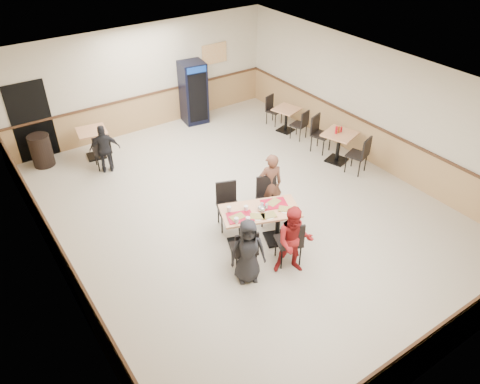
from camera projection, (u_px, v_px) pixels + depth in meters
ground at (243, 210)px, 10.58m from camera, size 10.00×10.00×0.00m
room_shell at (243, 125)px, 12.81m from camera, size 10.00×10.00×10.00m
main_table at (260, 221)px, 9.35m from camera, size 1.71×1.26×0.82m
main_chairs at (257, 223)px, 9.36m from camera, size 1.91×2.17×1.04m
diner_woman_left at (248, 251)px, 8.44m from camera, size 0.76×0.65×1.33m
diner_woman_right at (294, 241)px, 8.58m from camera, size 0.89×0.84×1.45m
diner_man_opposite at (270, 185)px, 10.09m from camera, size 0.63×0.51×1.49m
lone_diner at (105, 149)px, 11.60m from camera, size 0.81×0.53×1.28m
tabletop_clutter at (258, 211)px, 9.13m from camera, size 1.40×0.80×0.12m
side_table_near at (339, 143)px, 12.07m from camera, size 0.96×0.96×0.81m
side_table_near_chair_south at (357, 154)px, 11.64m from camera, size 0.60×0.60×1.03m
side_table_near_chair_north at (321, 134)px, 12.53m from camera, size 0.60×0.60×1.03m
side_table_far at (286, 116)px, 13.55m from camera, size 0.82×0.82×0.70m
side_table_far_chair_south at (299, 124)px, 13.18m from camera, size 0.51×0.51×0.89m
side_table_far_chair_north at (274, 110)px, 13.94m from camera, size 0.51×0.51×0.89m
condiment_caddy at (338, 130)px, 11.89m from camera, size 0.23×0.06×0.20m
back_table at (93, 139)px, 12.27m from camera, size 0.83×0.83×0.78m
back_table_chair_lone at (102, 150)px, 11.86m from camera, size 0.52×0.52×0.99m
pepsi_cooler at (193, 93)px, 13.84m from camera, size 0.78×0.78×1.84m
trash_bin at (41, 151)px, 11.97m from camera, size 0.54×0.54×0.84m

